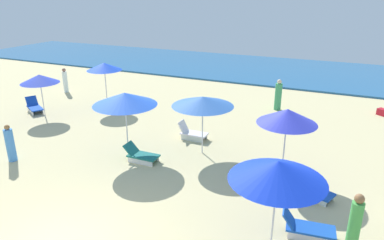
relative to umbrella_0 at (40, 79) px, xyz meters
The scene contains 18 objects.
ocean 18.64m from the umbrella_0, 63.33° to the left, with size 60.00×11.26×0.12m, color #256095.
umbrella_0 is the anchor object (origin of this frame).
lounge_chair_0_0 2.12m from the umbrella_0, 162.35° to the left, with size 1.52×1.20×0.76m.
umbrella_1 9.32m from the umbrella_0, ahead, with size 2.46×2.46×2.40m.
lounge_chair_1_0 8.52m from the umbrella_0, ahead, with size 1.28×0.61×0.79m.
umbrella_2 14.06m from the umbrella_0, 21.10° to the right, with size 2.41×2.41×2.45m.
lounge_chair_2_1 14.66m from the umbrella_0, 17.26° to the right, with size 1.47×0.75×0.73m.
umbrella_3 6.97m from the umbrella_0, 17.21° to the right, with size 2.50×2.50×2.62m.
lounge_chair_3_0 7.98m from the umbrella_0, 17.41° to the right, with size 1.36×0.65×0.67m.
umbrella_4 12.72m from the umbrella_0, ahead, with size 2.05×2.05×2.54m.
lounge_chair_4_0 14.12m from the umbrella_0, ahead, with size 1.32×0.98×0.62m.
lounge_chair_4_1 13.20m from the umbrella_0, 10.36° to the right, with size 1.63×0.90×0.72m.
umbrella_6 3.38m from the umbrella_0, 53.36° to the left, with size 1.93×1.93×2.56m.
beachgoer_0 5.36m from the umbrella_0, 57.25° to the right, with size 0.37×0.37×1.50m.
beachgoer_3 5.03m from the umbrella_0, 120.20° to the left, with size 0.35×0.35×1.59m.
beachgoer_4 15.73m from the umbrella_0, 16.87° to the right, with size 0.30×0.30×1.72m.
beachgoer_5 12.69m from the umbrella_0, 29.86° to the left, with size 0.45×0.45×1.72m.
cooler_box_0 18.08m from the umbrella_0, 25.16° to the left, with size 0.49×0.36×0.35m, color red.
Camera 1 is at (6.04, -4.98, 6.26)m, focal length 32.95 mm.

